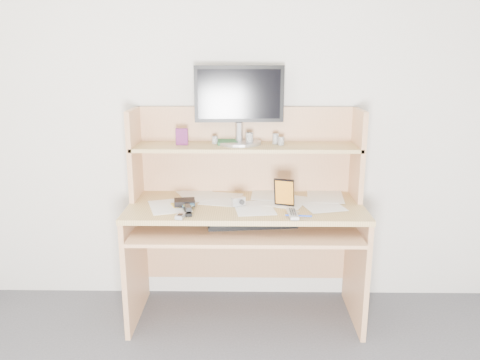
{
  "coord_description": "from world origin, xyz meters",
  "views": [
    {
      "loc": [
        0.0,
        -1.19,
        1.6
      ],
      "look_at": [
        -0.03,
        1.43,
        0.91
      ],
      "focal_mm": 35.0,
      "sensor_mm": 36.0,
      "label": 1
    }
  ],
  "objects_px": {
    "game_case": "(284,192)",
    "monitor": "(239,102)",
    "keyboard": "(252,222)",
    "tv_remote": "(293,214)",
    "desk": "(246,209)"
  },
  "relations": [
    {
      "from": "game_case",
      "to": "monitor",
      "type": "bearing_deg",
      "value": 152.05
    },
    {
      "from": "desk",
      "to": "tv_remote",
      "type": "bearing_deg",
      "value": -48.93
    },
    {
      "from": "monitor",
      "to": "desk",
      "type": "bearing_deg",
      "value": -76.28
    },
    {
      "from": "game_case",
      "to": "monitor",
      "type": "relative_size",
      "value": 0.3
    },
    {
      "from": "desk",
      "to": "monitor",
      "type": "height_order",
      "value": "monitor"
    },
    {
      "from": "keyboard",
      "to": "monitor",
      "type": "distance_m",
      "value": 0.74
    },
    {
      "from": "keyboard",
      "to": "tv_remote",
      "type": "bearing_deg",
      "value": -37.72
    },
    {
      "from": "keyboard",
      "to": "monitor",
      "type": "relative_size",
      "value": 0.97
    },
    {
      "from": "desk",
      "to": "tv_remote",
      "type": "distance_m",
      "value": 0.4
    },
    {
      "from": "keyboard",
      "to": "game_case",
      "type": "distance_m",
      "value": 0.26
    },
    {
      "from": "desk",
      "to": "monitor",
      "type": "xyz_separation_m",
      "value": [
        -0.04,
        0.14,
        0.64
      ]
    },
    {
      "from": "desk",
      "to": "game_case",
      "type": "bearing_deg",
      "value": -30.79
    },
    {
      "from": "keyboard",
      "to": "tv_remote",
      "type": "distance_m",
      "value": 0.28
    },
    {
      "from": "keyboard",
      "to": "monitor",
      "type": "bearing_deg",
      "value": 97.4
    },
    {
      "from": "game_case",
      "to": "monitor",
      "type": "xyz_separation_m",
      "value": [
        -0.27,
        0.27,
        0.49
      ]
    }
  ]
}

